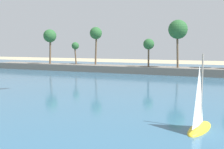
{
  "coord_description": "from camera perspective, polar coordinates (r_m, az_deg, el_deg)",
  "views": [
    {
      "loc": [
        8.69,
        -2.49,
        6.69
      ],
      "look_at": [
        1.4,
        14.39,
        4.75
      ],
      "focal_mm": 42.56,
      "sensor_mm": 36.0,
      "label": 1
    }
  ],
  "objects": [
    {
      "name": "sea",
      "position": [
        57.36,
        14.49,
        -0.84
      ],
      "size": [
        220.0,
        94.38,
        0.06
      ],
      "primitive_type": "cube",
      "color": "#33607F",
      "rests_on": "ground"
    },
    {
      "name": "palm_headland",
      "position": [
        63.78,
        18.13,
        2.81
      ],
      "size": [
        110.48,
        6.58,
        13.34
      ],
      "color": "slate",
      "rests_on": "ground"
    },
    {
      "name": "sailboat_near_shore",
      "position": [
        22.59,
        18.27,
        -9.8
      ],
      "size": [
        2.19,
        4.67,
        6.52
      ],
      "color": "yellow",
      "rests_on": "sea"
    }
  ]
}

